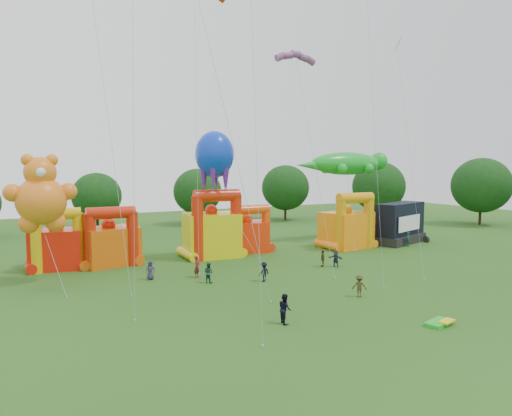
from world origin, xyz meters
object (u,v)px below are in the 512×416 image
stage_trailer (400,223)px  spectator_4 (323,258)px  bouncy_castle_0 (57,246)px  octopus_kite (225,186)px  bouncy_castle_2 (213,231)px  spectator_0 (150,270)px  gecko_kite (350,195)px  teddy_bear_kite (45,214)px

stage_trailer → spectator_4: size_ratio=5.20×
bouncy_castle_0 → octopus_kite: bearing=-10.6°
stage_trailer → spectator_4: stage_trailer is taller
bouncy_castle_2 → spectator_0: size_ratio=4.49×
bouncy_castle_2 → bouncy_castle_0: bearing=174.5°
bouncy_castle_2 → gecko_kite: size_ratio=0.50×
bouncy_castle_2 → stage_trailer: size_ratio=0.85×
spectator_0 → stage_trailer: bearing=9.5°
bouncy_castle_0 → bouncy_castle_2: (15.72, -1.51, 0.53)m
bouncy_castle_0 → spectator_0: (6.91, -8.42, -1.48)m
stage_trailer → spectator_0: bearing=-173.3°
teddy_bear_kite → spectator_0: bearing=-14.3°
spectator_0 → spectator_4: (16.63, -2.89, 0.01)m
teddy_bear_kite → gecko_kite: 36.35m
spectator_0 → bouncy_castle_0: bearing=132.2°
teddy_bear_kite → gecko_kite: size_ratio=0.74×
bouncy_castle_2 → stage_trailer: bearing=-6.6°
bouncy_castle_0 → stage_trailer: (40.99, -4.45, 0.24)m
bouncy_castle_2 → teddy_bear_kite: size_ratio=0.68×
bouncy_castle_0 → bouncy_castle_2: size_ratio=0.80×
teddy_bear_kite → spectator_0: size_ratio=6.64×
bouncy_castle_2 → spectator_4: bouncy_castle_2 is taller
stage_trailer → teddy_bear_kite: 42.47m
bouncy_castle_2 → gecko_kite: bearing=-0.4°
spectator_0 → bouncy_castle_2: bearing=41.0°
bouncy_castle_2 → gecko_kite: gecko_kite is taller
stage_trailer → gecko_kite: gecko_kite is taller
bouncy_castle_0 → spectator_0: bouncy_castle_0 is taller
octopus_kite → teddy_bear_kite: bearing=-169.7°
bouncy_castle_0 → spectator_4: bearing=-25.7°
bouncy_castle_0 → gecko_kite: (34.76, -1.65, 4.01)m
octopus_kite → spectator_0: size_ratio=8.23×
bouncy_castle_0 → spectator_4: size_ratio=3.55×
octopus_kite → spectator_0: bearing=-151.0°
octopus_kite → bouncy_castle_2: bearing=116.2°
bouncy_castle_2 → stage_trailer: bouncy_castle_2 is taller
gecko_kite → octopus_kite: 18.38m
bouncy_castle_2 → spectator_0: bearing=-141.9°
bouncy_castle_2 → spectator_0: bouncy_castle_2 is taller
teddy_bear_kite → gecko_kite: (36.05, 4.68, 0.28)m
bouncy_castle_2 → stage_trailer: 25.44m
stage_trailer → spectator_4: bearing=-158.5°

